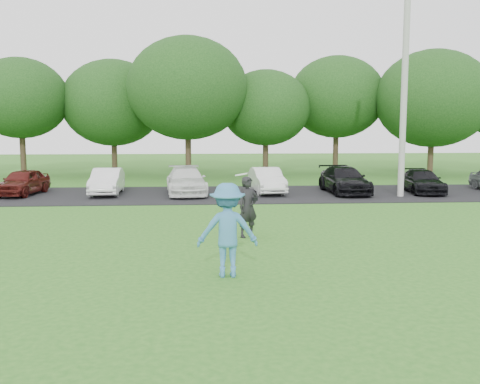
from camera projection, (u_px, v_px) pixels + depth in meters
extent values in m
plane|color=#29671D|center=(250.00, 268.00, 12.15)|extent=(100.00, 100.00, 0.00)
cube|color=black|center=(226.00, 194.00, 25.02)|extent=(32.00, 6.50, 0.03)
cylinder|color=#AEAFAA|center=(404.00, 85.00, 23.61)|extent=(0.28, 0.28, 10.00)
imported|color=teal|center=(227.00, 230.00, 11.35)|extent=(1.30, 0.76, 2.01)
cylinder|color=white|center=(241.00, 174.00, 11.21)|extent=(0.28, 0.27, 0.10)
imported|color=black|center=(248.00, 207.00, 15.39)|extent=(0.76, 0.67, 1.76)
cube|color=black|center=(255.00, 199.00, 15.19)|extent=(0.17, 0.15, 0.10)
imported|color=#4D1410|center=(23.00, 182.00, 24.66)|extent=(1.88, 3.67, 1.20)
imported|color=white|center=(107.00, 181.00, 24.90)|extent=(1.41, 3.69, 1.20)
imported|color=white|center=(186.00, 181.00, 24.94)|extent=(2.15, 4.45, 1.25)
imported|color=white|center=(267.00, 180.00, 25.41)|extent=(1.57, 3.72, 1.19)
imported|color=black|center=(344.00, 180.00, 25.36)|extent=(1.88, 4.31, 1.23)
imported|color=black|center=(422.00, 181.00, 25.50)|extent=(1.90, 3.84, 1.07)
cylinder|color=#38281C|center=(23.00, 155.00, 33.92)|extent=(0.36, 0.36, 2.70)
ellipsoid|color=#214C19|center=(20.00, 98.00, 33.47)|extent=(5.94, 5.94, 5.05)
cylinder|color=#38281C|center=(115.00, 157.00, 35.70)|extent=(0.36, 0.36, 2.20)
ellipsoid|color=#214C19|center=(113.00, 103.00, 35.26)|extent=(6.68, 6.68, 5.68)
cylinder|color=#38281C|center=(188.00, 156.00, 33.23)|extent=(0.36, 0.36, 2.70)
ellipsoid|color=#214C19|center=(188.00, 88.00, 32.72)|extent=(7.42, 7.42, 6.31)
cylinder|color=#38281C|center=(266.00, 158.00, 34.99)|extent=(0.36, 0.36, 2.20)
ellipsoid|color=#214C19|center=(266.00, 108.00, 34.58)|extent=(5.76, 5.76, 4.90)
cylinder|color=#38281C|center=(336.00, 153.00, 36.68)|extent=(0.36, 0.36, 2.70)
ellipsoid|color=#214C19|center=(337.00, 97.00, 36.21)|extent=(6.50, 6.50, 5.53)
cylinder|color=#38281C|center=(430.00, 159.00, 34.31)|extent=(0.36, 0.36, 2.20)
ellipsoid|color=#214C19|center=(433.00, 99.00, 33.83)|extent=(7.24, 7.24, 6.15)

